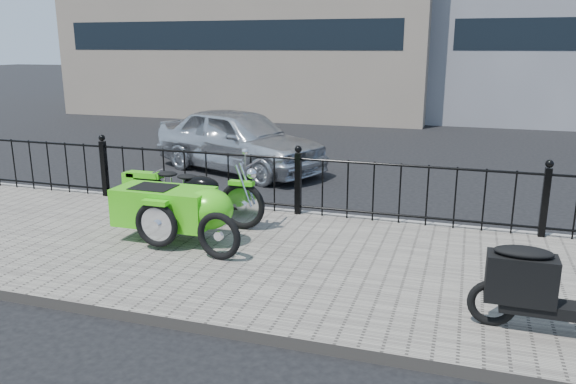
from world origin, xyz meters
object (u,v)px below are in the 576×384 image
(motorcycle_sidecar, at_px, (181,204))
(sedan_car, at_px, (239,140))
(scooter, at_px, (552,288))
(spare_tire, at_px, (219,236))

(motorcycle_sidecar, distance_m, sedan_car, 4.76)
(motorcycle_sidecar, xyz_separation_m, scooter, (4.42, -1.31, -0.04))
(scooter, bearing_deg, sedan_car, 132.94)
(sedan_car, bearing_deg, spare_tire, -138.50)
(scooter, distance_m, spare_tire, 3.70)
(spare_tire, distance_m, sedan_car, 5.55)
(scooter, bearing_deg, spare_tire, 168.45)
(scooter, height_order, sedan_car, sedan_car)
(scooter, xyz_separation_m, sedan_car, (-5.53, 5.94, 0.13))
(motorcycle_sidecar, xyz_separation_m, spare_tire, (0.81, -0.57, -0.17))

